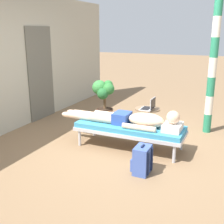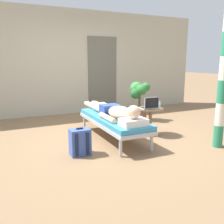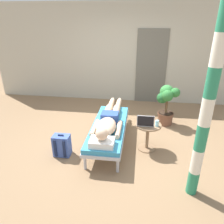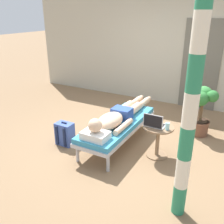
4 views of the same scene
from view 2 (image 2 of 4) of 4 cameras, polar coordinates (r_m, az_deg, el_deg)
The scene contains 11 objects.
ground_plane at distance 4.62m, azimuth 0.27°, elevation -5.73°, with size 40.00×40.00×0.00m, color #846647.
house_wall_back at distance 6.69m, azimuth -9.35°, elevation 11.31°, with size 7.60×0.20×2.70m, color #B2AD99.
house_door_panel at distance 6.87m, azimuth -2.22°, elevation 8.72°, with size 0.84×0.03×2.04m, color #625F54.
lounge_chair at distance 4.41m, azimuth 0.28°, elevation -1.95°, with size 0.65×1.86×0.42m.
person_reclining at distance 4.33m, azimuth 0.54°, elevation 0.12°, with size 0.53×2.17×0.32m.
side_table at distance 4.71m, azimuth 8.97°, elevation -1.07°, with size 0.48×0.48×0.52m.
laptop at distance 4.59m, azimuth 8.79°, elevation 1.48°, with size 0.31×0.24×0.23m.
drink_glass at distance 4.71m, azimuth 10.91°, elevation 1.65°, with size 0.06×0.06×0.11m, color #99D8E5.
backpack at distance 3.74m, azimuth -7.51°, elevation -7.00°, with size 0.30×0.26×0.42m.
potted_plant at distance 5.84m, azimuth 6.31°, elevation 3.29°, with size 0.50×0.51×0.91m.
porch_post at distance 4.23m, azimuth 24.78°, elevation 9.24°, with size 0.15×0.15×2.57m.
Camera 2 is at (-1.89, -3.98, 1.40)m, focal length 39.13 mm.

